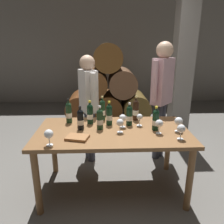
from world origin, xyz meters
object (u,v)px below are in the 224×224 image
Objects in this scene: dining_table at (113,138)px; wine_bottle_3 at (90,114)px; wine_bottle_4 at (136,110)px; tasting_notebook at (77,138)px; wine_bottle_0 at (129,115)px; wine_bottle_1 at (100,119)px; taster_seated_left at (88,100)px; wine_glass_6 at (140,117)px; wine_glass_7 at (159,124)px; wine_bottle_6 at (109,115)px; wine_glass_0 at (49,134)px; wine_glass_5 at (181,129)px; wine_bottle_7 at (69,112)px; sommelier_presenting at (162,91)px; wine_glass_4 at (123,118)px; wine_bottle_2 at (156,120)px; wine_bottle_5 at (102,110)px; wine_glass_2 at (120,123)px; wine_bottle_8 at (80,119)px; wine_glass_1 at (179,122)px; wine_glass_3 at (81,117)px.

wine_bottle_3 is at bearing 139.63° from dining_table.
dining_table is at bearing -132.03° from wine_bottle_4.
wine_bottle_0 is at bearing 47.60° from tasting_notebook.
wine_bottle_1 is 0.70m from taster_seated_left.
wine_glass_6 is (0.32, 0.13, 0.19)m from dining_table.
wine_bottle_6 is at bearing 151.60° from wine_glass_7.
wine_glass_0 is 1.30m from wine_glass_5.
wine_bottle_3 is 1.97× the size of wine_glass_6.
wine_bottle_7 is 0.50m from taster_seated_left.
sommelier_presenting reaches higher than wine_glass_0.
wine_bottle_1 reaches higher than wine_glass_4.
wine_glass_4 is 0.20m from wine_glass_6.
sommelier_presenting reaches higher than dining_table.
wine_bottle_2 is 0.69m from wine_bottle_5.
wine_glass_7 is at bearing -66.98° from wine_bottle_4.
dining_table is at bearing 140.25° from wine_glass_2.
tasting_notebook is at bearing -161.28° from wine_glass_2.
wine_bottle_2 is 1.71× the size of wine_glass_0.
wine_bottle_7 is at bearing 121.83° from tasting_notebook.
wine_glass_4 is at bearing -126.66° from wine_bottle_4.
wine_glass_7 is (0.37, -0.20, 0.00)m from wine_glass_4.
wine_glass_5 is 1.09× the size of wine_glass_6.
tasting_notebook is at bearing -92.38° from wine_bottle_8.
wine_glass_0 is at bearing -121.60° from wine_bottle_3.
dining_table is at bearing 167.41° from wine_glass_7.
wine_bottle_8 is at bearing -157.43° from wine_bottle_6.
wine_bottle_5 is 1.40× the size of tasting_notebook.
sommelier_presenting is at bearing 89.06° from wine_glass_1.
wine_bottle_2 reaches higher than wine_bottle_0.
wine_bottle_6 is 1.06× the size of wine_bottle_8.
wine_glass_4 is 0.09× the size of sommelier_presenting.
wine_bottle_6 is at bearing 162.62° from wine_glass_1.
sommelier_presenting is 1.05m from taster_seated_left.
taster_seated_left reaches higher than wine_bottle_6.
wine_bottle_7 reaches higher than wine_bottle_1.
wine_glass_7 is (0.63, -0.15, -0.01)m from wine_bottle_1.
wine_glass_5 is at bearing -31.67° from wine_bottle_6.
wine_bottle_4 reaches higher than wine_bottle_0.
wine_glass_5 is at bearing -20.30° from wine_bottle_1.
dining_table is 0.44m from wine_glass_3.
wine_bottle_6 reaches higher than wine_bottle_2.
wine_bottle_3 is at bearing 90.75° from tasting_notebook.
wine_bottle_4 reaches higher than wine_bottle_8.
wine_bottle_3 is 1.14m from sommelier_presenting.
wine_bottle_6 is 1.80× the size of wine_glass_0.
wine_bottle_0 is 1.69× the size of wine_glass_0.
wine_bottle_0 is 0.94× the size of wine_bottle_6.
wine_bottle_6 is at bearing 100.96° from dining_table.
wine_glass_0 is 1.12m from taster_seated_left.
wine_bottle_8 is 1.77× the size of wine_glass_2.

